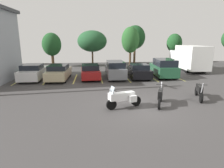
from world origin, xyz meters
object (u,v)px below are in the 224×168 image
at_px(car_champagne, 59,72).
at_px(car_green, 164,68).
at_px(car_red, 90,72).
at_px(box_truck, 189,58).
at_px(motorcycle_third, 160,96).
at_px(motorcycle_second, 199,91).
at_px(motorcycle_touring, 123,97).
at_px(car_black, 138,71).
at_px(car_white, 34,72).
at_px(car_grey, 115,70).

relative_size(car_champagne, car_green, 0.97).
xyz_separation_m(car_red, box_truck, (12.39, 3.81, 0.93)).
bearing_deg(motorcycle_third, box_truck, 56.35).
distance_m(motorcycle_second, box_truck, 12.58).
relative_size(motorcycle_touring, car_green, 0.46).
height_order(car_champagne, car_black, car_champagne).
height_order(car_black, car_green, car_green).
bearing_deg(box_truck, car_champagne, -165.13).
height_order(car_champagne, car_red, car_champagne).
bearing_deg(car_champagne, motorcycle_third, -48.46).
bearing_deg(motorcycle_second, car_green, 86.26).
relative_size(motorcycle_third, car_black, 0.46).
xyz_separation_m(motorcycle_third, car_red, (-4.21, 8.48, 0.14)).
relative_size(motorcycle_third, car_red, 0.45).
height_order(car_white, car_black, car_white).
height_order(car_black, box_truck, box_truck).
bearing_deg(motorcycle_third, car_black, 85.11).
distance_m(motorcycle_third, car_grey, 8.58).
relative_size(motorcycle_touring, car_white, 0.46).
relative_size(motorcycle_second, car_green, 0.47).
xyz_separation_m(car_grey, car_black, (2.38, -0.14, -0.17)).
bearing_deg(motorcycle_touring, box_truck, 50.09).
distance_m(motorcycle_third, car_red, 9.47).
bearing_deg(car_red, motorcycle_touring, -77.80).
bearing_deg(motorcycle_third, car_green, 67.90).
relative_size(motorcycle_touring, motorcycle_second, 0.97).
bearing_deg(motorcycle_touring, car_champagne, 120.29).
bearing_deg(car_red, car_grey, -1.75).
relative_size(motorcycle_second, car_grey, 0.49).
relative_size(motorcycle_third, car_white, 0.42).
bearing_deg(box_truck, motorcycle_third, -123.65).
height_order(car_green, box_truck, box_truck).
distance_m(motorcycle_second, car_champagne, 12.57).
relative_size(car_grey, car_green, 0.96).
relative_size(car_champagne, car_grey, 1.02).
height_order(motorcycle_second, car_black, car_black).
distance_m(motorcycle_third, car_champagne, 10.94).
bearing_deg(motorcycle_third, motorcycle_second, 16.60).
height_order(car_red, box_truck, box_truck).
xyz_separation_m(motorcycle_third, car_green, (3.48, 8.56, 0.39)).
bearing_deg(motorcycle_second, car_grey, 121.74).
distance_m(car_grey, car_green, 5.16).
bearing_deg(car_black, car_red, 177.52).
bearing_deg(motorcycle_second, box_truck, 65.46).
xyz_separation_m(car_champagne, car_green, (10.73, 0.37, 0.21)).
height_order(motorcycle_second, box_truck, box_truck).
bearing_deg(car_white, car_red, -1.02).
relative_size(car_green, box_truck, 0.66).
xyz_separation_m(motorcycle_second, motorcycle_third, (-2.97, -0.89, 0.01)).
relative_size(motorcycle_touring, box_truck, 0.30).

